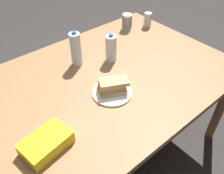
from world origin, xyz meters
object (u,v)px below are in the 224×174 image
(water_bottle_tall, at_px, (76,49))
(soda_can_silver, at_px, (148,20))
(sandwich, at_px, (113,86))
(chip_bag, at_px, (46,143))
(water_bottle_spare, at_px, (111,48))
(dining_table, at_px, (104,87))
(plastic_cup_stack, at_px, (127,22))
(paper_plate, at_px, (112,92))

(water_bottle_tall, relative_size, soda_can_silver, 2.07)
(sandwich, xyz_separation_m, chip_bag, (-0.49, -0.10, -0.02))
(water_bottle_spare, bearing_deg, dining_table, -143.85)
(chip_bag, distance_m, plastic_cup_stack, 1.30)
(dining_table, distance_m, sandwich, 0.20)
(paper_plate, relative_size, plastic_cup_stack, 1.86)
(dining_table, xyz_separation_m, plastic_cup_stack, (0.58, 0.40, 0.14))
(dining_table, relative_size, soda_can_silver, 14.42)
(sandwich, bearing_deg, soda_can_silver, 30.49)
(paper_plate, distance_m, water_bottle_tall, 0.41)
(dining_table, relative_size, sandwich, 8.55)
(sandwich, height_order, plastic_cup_stack, plastic_cup_stack)
(water_bottle_spare, relative_size, soda_can_silver, 1.71)
(dining_table, xyz_separation_m, sandwich, (-0.05, -0.15, 0.13))
(dining_table, relative_size, water_bottle_spare, 8.45)
(plastic_cup_stack, bearing_deg, dining_table, -145.31)
(sandwich, relative_size, water_bottle_spare, 0.99)
(plastic_cup_stack, height_order, water_bottle_spare, water_bottle_spare)
(chip_bag, bearing_deg, water_bottle_tall, 34.76)
(chip_bag, bearing_deg, water_bottle_spare, 18.03)
(sandwich, height_order, soda_can_silver, soda_can_silver)
(water_bottle_tall, bearing_deg, dining_table, -80.86)
(paper_plate, height_order, water_bottle_tall, water_bottle_tall)
(chip_bag, xyz_separation_m, water_bottle_spare, (0.71, 0.37, 0.06))
(dining_table, distance_m, chip_bag, 0.60)
(plastic_cup_stack, bearing_deg, water_bottle_tall, -165.47)
(water_bottle_tall, height_order, soda_can_silver, water_bottle_tall)
(dining_table, height_order, water_bottle_tall, water_bottle_tall)
(paper_plate, xyz_separation_m, water_bottle_spare, (0.22, 0.27, 0.09))
(plastic_cup_stack, bearing_deg, chip_bag, -150.01)
(paper_plate, distance_m, sandwich, 0.05)
(paper_plate, distance_m, plastic_cup_stack, 0.84)
(water_bottle_spare, bearing_deg, soda_can_silver, 18.70)
(dining_table, bearing_deg, plastic_cup_stack, 34.69)
(paper_plate, xyz_separation_m, sandwich, (0.00, -0.00, 0.05))
(dining_table, relative_size, paper_plate, 7.22)
(chip_bag, xyz_separation_m, water_bottle_tall, (0.50, 0.49, 0.08))
(sandwich, height_order, chip_bag, sandwich)
(water_bottle_tall, distance_m, water_bottle_spare, 0.24)
(sandwich, xyz_separation_m, soda_can_silver, (0.80, 0.47, 0.01))
(paper_plate, xyz_separation_m, chip_bag, (-0.49, -0.10, 0.03))
(chip_bag, bearing_deg, soda_can_silver, 14.23)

